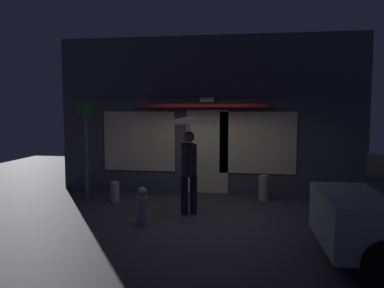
# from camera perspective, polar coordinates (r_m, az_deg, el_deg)

# --- Properties ---
(ground_plane) EXTENTS (18.00, 18.00, 0.00)m
(ground_plane) POSITION_cam_1_polar(r_m,az_deg,el_deg) (8.39, 0.43, -10.23)
(ground_plane) COLOR #38353A
(building_facade) EXTENTS (8.06, 1.00, 4.11)m
(building_facade) POSITION_cam_1_polar(r_m,az_deg,el_deg) (10.40, 2.33, 4.12)
(building_facade) COLOR #4C4C56
(building_facade) RESTS_ON ground
(person_with_umbrella) EXTENTS (1.26, 1.26, 2.07)m
(person_with_umbrella) POSITION_cam_1_polar(r_m,az_deg,el_deg) (8.13, -0.45, 1.04)
(person_with_umbrella) COLOR black
(person_with_umbrella) RESTS_ON ground
(street_sign_post) EXTENTS (0.40, 0.07, 2.45)m
(street_sign_post) POSITION_cam_1_polar(r_m,az_deg,el_deg) (9.85, -15.16, 0.11)
(street_sign_post) COLOR #595B60
(street_sign_post) RESTS_ON ground
(sidewalk_bollard) EXTENTS (0.24, 0.24, 0.61)m
(sidewalk_bollard) POSITION_cam_1_polar(r_m,az_deg,el_deg) (9.73, 10.40, -6.31)
(sidewalk_bollard) COLOR #B2A899
(sidewalk_bollard) RESTS_ON ground
(sidewalk_bollard_2) EXTENTS (0.21, 0.21, 0.48)m
(sidewalk_bollard_2) POSITION_cam_1_polar(r_m,az_deg,el_deg) (9.63, -11.16, -6.83)
(sidewalk_bollard_2) COLOR #B2A899
(sidewalk_bollard_2) RESTS_ON ground
(fire_hydrant) EXTENTS (0.23, 0.23, 0.73)m
(fire_hydrant) POSITION_cam_1_polar(r_m,az_deg,el_deg) (7.71, -7.24, -9.08)
(fire_hydrant) COLOR gray
(fire_hydrant) RESTS_ON ground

